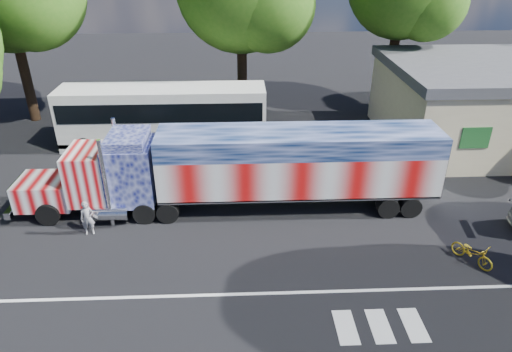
{
  "coord_description": "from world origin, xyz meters",
  "views": [
    {
      "loc": [
        -0.81,
        -16.22,
        12.07
      ],
      "look_at": [
        0.0,
        3.0,
        1.9
      ],
      "focal_mm": 32.0,
      "sensor_mm": 36.0,
      "label": 1
    }
  ],
  "objects_px": {
    "coach_bus": "(164,115)",
    "semi_truck": "(246,168)",
    "woman": "(87,218)",
    "bicycle": "(472,253)"
  },
  "relations": [
    {
      "from": "coach_bus",
      "to": "semi_truck",
      "type": "bearing_deg",
      "value": -58.4
    },
    {
      "from": "semi_truck",
      "to": "woman",
      "type": "bearing_deg",
      "value": -164.92
    },
    {
      "from": "semi_truck",
      "to": "woman",
      "type": "distance_m",
      "value": 7.57
    },
    {
      "from": "coach_bus",
      "to": "woman",
      "type": "xyz_separation_m",
      "value": [
        -2.15,
        -10.11,
        -1.12
      ]
    },
    {
      "from": "semi_truck",
      "to": "coach_bus",
      "type": "relative_size",
      "value": 1.59
    },
    {
      "from": "coach_bus",
      "to": "bicycle",
      "type": "height_order",
      "value": "coach_bus"
    },
    {
      "from": "woman",
      "to": "bicycle",
      "type": "xyz_separation_m",
      "value": [
        16.41,
        -2.78,
        -0.34
      ]
    },
    {
      "from": "coach_bus",
      "to": "bicycle",
      "type": "xyz_separation_m",
      "value": [
        14.27,
        -12.89,
        -1.46
      ]
    },
    {
      "from": "woman",
      "to": "bicycle",
      "type": "bearing_deg",
      "value": -22.18
    },
    {
      "from": "semi_truck",
      "to": "woman",
      "type": "xyz_separation_m",
      "value": [
        -7.18,
        -1.93,
        -1.42
      ]
    }
  ]
}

